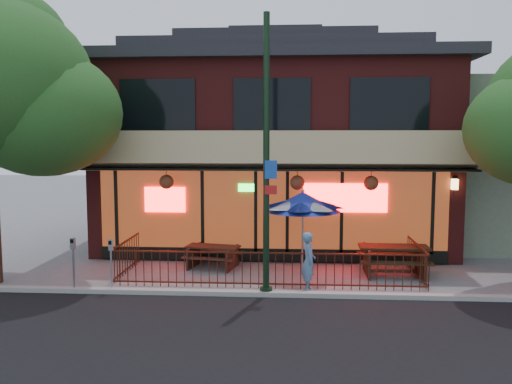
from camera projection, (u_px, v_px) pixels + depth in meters
The scene contains 12 objects.
ground at pixel (267, 290), 14.15m from camera, with size 80.00×80.00×0.00m, color gray.
curb at pixel (266, 294), 13.65m from camera, with size 80.00×0.25×0.12m, color #999993.
restaurant_building at pixel (276, 133), 20.78m from camera, with size 12.96×9.49×8.05m.
neighbor_building at pixel (509, 162), 20.89m from camera, with size 6.00×7.00×6.00m, color gray.
patio_fence at pixel (268, 262), 14.58m from camera, with size 8.44×2.62×1.00m.
street_light at pixel (266, 171), 13.42m from camera, with size 0.43×0.32×7.00m.
picnic_table_left at pixel (213, 253), 16.53m from camera, with size 1.80×1.51×0.68m.
picnic_table_right at pixel (394, 256), 15.70m from camera, with size 2.01×1.56×0.85m.
patio_umbrella at pixel (303, 202), 15.71m from camera, with size 2.17×2.17×2.48m.
pedestrian at pixel (309, 261), 14.10m from camera, with size 0.56×0.37×1.54m, color #5582AB.
parking_meter_near at pixel (111, 256), 13.92m from camera, with size 0.15×0.14×1.39m.
parking_meter_far at pixel (73, 255), 13.90m from camera, with size 0.14×0.13×1.43m.
Camera 1 is at (0.63, -13.80, 4.03)m, focal length 38.00 mm.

